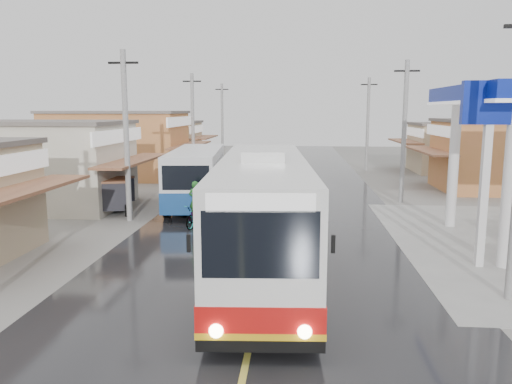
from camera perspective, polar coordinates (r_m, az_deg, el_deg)
ground at (r=14.89m, az=0.54°, el=-11.36°), size 120.00×120.00×0.00m
road at (r=29.38m, az=2.71°, el=-0.96°), size 12.00×90.00×0.02m
centre_line at (r=29.37m, az=2.71°, el=-0.93°), size 0.15×90.00×0.01m
shopfronts_left at (r=35.23m, az=-18.74°, el=0.26°), size 11.00×44.00×5.20m
utility_poles_left at (r=31.39m, az=-10.10°, el=-0.44°), size 1.60×50.00×8.00m
utility_poles_right at (r=29.96m, az=16.21°, el=-1.14°), size 1.60×36.00×8.00m
coach_bus at (r=16.36m, az=0.82°, el=-2.35°), size 3.62×13.06×4.04m
second_bus at (r=27.73m, az=-6.78°, el=1.84°), size 3.36×9.52×3.10m
cyclist at (r=22.77m, az=-6.82°, el=-2.27°), size 1.16×2.10×2.14m
tricycle_near at (r=26.56m, az=-16.03°, el=-0.18°), size 2.18×2.52×1.80m
tricycle_far at (r=27.94m, az=-16.01°, el=0.13°), size 2.00×2.51×1.68m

